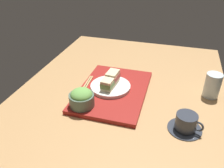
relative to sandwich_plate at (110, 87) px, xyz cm
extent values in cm
cube|color=tan|center=(0.66, 5.27, -4.35)|extent=(140.00, 100.00, 3.00)
cube|color=maroon|center=(0.95, 1.45, -1.84)|extent=(44.55, 31.42, 2.02)
cylinder|color=silver|center=(0.00, 0.00, 0.00)|extent=(19.38, 19.38, 1.66)
cube|color=beige|center=(-2.88, 0.24, 1.69)|extent=(7.85, 5.60, 1.72)
cube|color=#B74C42|center=(-2.88, 0.24, 3.77)|extent=(8.28, 5.99, 2.44)
cube|color=beige|center=(-2.88, 0.24, 5.85)|extent=(7.85, 5.60, 1.72)
cube|color=beige|center=(2.88, -0.24, 1.52)|extent=(7.85, 5.60, 1.38)
cube|color=#669347|center=(2.88, -0.24, 3.34)|extent=(8.27, 5.78, 2.27)
cube|color=beige|center=(2.88, -0.24, 5.17)|extent=(7.85, 5.60, 1.38)
cylinder|color=#4C6051|center=(16.79, -7.82, 1.92)|extent=(10.87, 10.87, 5.50)
ellipsoid|color=#6BA84C|center=(16.79, -7.82, 4.67)|extent=(9.35, 9.35, 5.14)
cube|color=tan|center=(2.07, -12.50, -0.48)|extent=(19.17, 1.90, 0.70)
cube|color=tan|center=(2.01, -11.47, -0.48)|extent=(19.17, 1.90, 0.70)
cylinder|color=#333842|center=(17.56, 35.58, -2.45)|extent=(13.33, 13.33, 0.80)
cylinder|color=#333842|center=(17.56, 35.58, 1.08)|extent=(8.21, 8.21, 6.26)
cylinder|color=black|center=(17.56, 35.58, 3.81)|extent=(7.55, 7.55, 0.40)
torus|color=#333842|center=(19.21, 39.98, 1.08)|extent=(2.26, 4.31, 4.30)
cylinder|color=silver|center=(-9.69, 46.52, 3.06)|extent=(7.24, 7.24, 11.81)
camera|label=1|loc=(90.87, 27.46, 59.67)|focal=37.12mm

